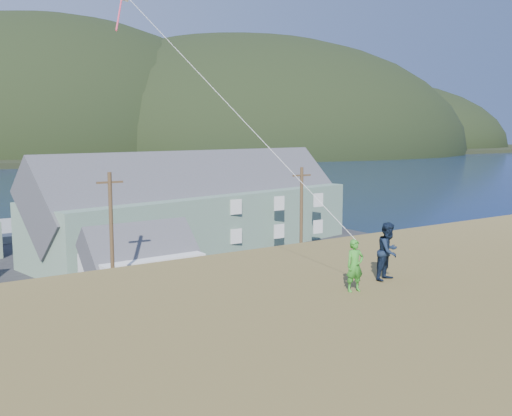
# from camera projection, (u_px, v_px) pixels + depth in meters

# --- Properties ---
(ground) EXTENTS (900.00, 900.00, 0.00)m
(ground) POSITION_uv_depth(u_px,v_px,m) (126.00, 335.00, 33.59)
(ground) COLOR #0A1638
(ground) RESTS_ON ground
(grass_strip) EXTENTS (110.00, 8.00, 0.10)m
(grass_strip) POSITION_uv_depth(u_px,v_px,m) (139.00, 344.00, 31.93)
(grass_strip) COLOR #4C3D19
(grass_strip) RESTS_ON ground
(waterfront_lot) EXTENTS (72.00, 36.00, 0.12)m
(waterfront_lot) POSITION_uv_depth(u_px,v_px,m) (52.00, 275.00, 47.62)
(waterfront_lot) COLOR #28282B
(waterfront_lot) RESTS_ON ground
(lodge) EXTENTS (35.74, 16.41, 12.14)m
(lodge) POSITION_uv_depth(u_px,v_px,m) (202.00, 205.00, 57.02)
(lodge) COLOR slate
(lodge) RESTS_ON waterfront_lot
(shed_white) EXTENTS (8.27, 5.71, 6.44)m
(shed_white) POSITION_uv_depth(u_px,v_px,m) (142.00, 263.00, 41.26)
(shed_white) COLOR white
(shed_white) RESTS_ON waterfront_lot
(utility_poles) EXTENTS (33.27, 0.24, 9.40)m
(utility_poles) POSITION_uv_depth(u_px,v_px,m) (98.00, 255.00, 33.68)
(utility_poles) COLOR #47331E
(utility_poles) RESTS_ON waterfront_lot
(kite_flyer_green) EXTENTS (0.62, 0.46, 1.54)m
(kite_flyer_green) POSITION_uv_depth(u_px,v_px,m) (355.00, 266.00, 16.60)
(kite_flyer_green) COLOR #318F27
(kite_flyer_green) RESTS_ON hillside
(kite_flyer_navy) EXTENTS (1.03, 0.89, 1.83)m
(kite_flyer_navy) POSITION_uv_depth(u_px,v_px,m) (388.00, 251.00, 17.89)
(kite_flyer_navy) COLOR #111D31
(kite_flyer_navy) RESTS_ON hillside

